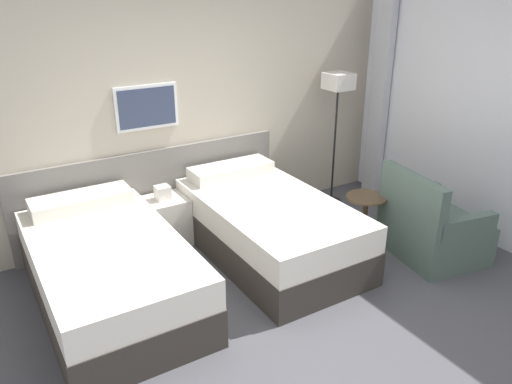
{
  "coord_description": "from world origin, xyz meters",
  "views": [
    {
      "loc": [
        -2.05,
        -2.62,
        2.53
      ],
      "look_at": [
        0.16,
        1.0,
        0.74
      ],
      "focal_mm": 35.0,
      "sensor_mm": 36.0,
      "label": 1
    }
  ],
  "objects_px": {
    "floor_lamp": "(338,92)",
    "side_table": "(365,211)",
    "bed_near_door": "(110,271)",
    "nightstand": "(165,220)",
    "armchair": "(431,229)",
    "bed_near_window": "(269,226)"
  },
  "relations": [
    {
      "from": "floor_lamp",
      "to": "side_table",
      "type": "height_order",
      "value": "floor_lamp"
    },
    {
      "from": "floor_lamp",
      "to": "armchair",
      "type": "bearing_deg",
      "value": -90.64
    },
    {
      "from": "bed_near_window",
      "to": "armchair",
      "type": "distance_m",
      "value": 1.61
    },
    {
      "from": "floor_lamp",
      "to": "side_table",
      "type": "distance_m",
      "value": 1.48
    },
    {
      "from": "bed_near_window",
      "to": "side_table",
      "type": "distance_m",
      "value": 1.03
    },
    {
      "from": "bed_near_door",
      "to": "armchair",
      "type": "xyz_separation_m",
      "value": [
        2.95,
        -0.85,
        -0.03
      ]
    },
    {
      "from": "bed_near_door",
      "to": "side_table",
      "type": "bearing_deg",
      "value": -7.05
    },
    {
      "from": "bed_near_door",
      "to": "side_table",
      "type": "relative_size",
      "value": 3.83
    },
    {
      "from": "floor_lamp",
      "to": "side_table",
      "type": "bearing_deg",
      "value": -111.72
    },
    {
      "from": "side_table",
      "to": "floor_lamp",
      "type": "bearing_deg",
      "value": 68.28
    },
    {
      "from": "bed_near_door",
      "to": "floor_lamp",
      "type": "bearing_deg",
      "value": 13.17
    },
    {
      "from": "side_table",
      "to": "armchair",
      "type": "height_order",
      "value": "armchair"
    },
    {
      "from": "armchair",
      "to": "side_table",
      "type": "bearing_deg",
      "value": 46.12
    },
    {
      "from": "bed_near_door",
      "to": "bed_near_window",
      "type": "distance_m",
      "value": 1.58
    },
    {
      "from": "floor_lamp",
      "to": "bed_near_window",
      "type": "bearing_deg",
      "value": -153.33
    },
    {
      "from": "nightstand",
      "to": "floor_lamp",
      "type": "xyz_separation_m",
      "value": [
        2.17,
        -0.06,
        1.1
      ]
    },
    {
      "from": "bed_near_window",
      "to": "floor_lamp",
      "type": "height_order",
      "value": "floor_lamp"
    },
    {
      "from": "bed_near_window",
      "to": "side_table",
      "type": "xyz_separation_m",
      "value": [
        0.98,
        -0.32,
        0.06
      ]
    },
    {
      "from": "bed_near_door",
      "to": "nightstand",
      "type": "relative_size",
      "value": 3.14
    },
    {
      "from": "bed_near_door",
      "to": "side_table",
      "type": "distance_m",
      "value": 2.58
    },
    {
      "from": "side_table",
      "to": "armchair",
      "type": "xyz_separation_m",
      "value": [
        0.39,
        -0.53,
        -0.09
      ]
    },
    {
      "from": "bed_near_window",
      "to": "floor_lamp",
      "type": "xyz_separation_m",
      "value": [
        1.38,
        0.69,
        1.06
      ]
    }
  ]
}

